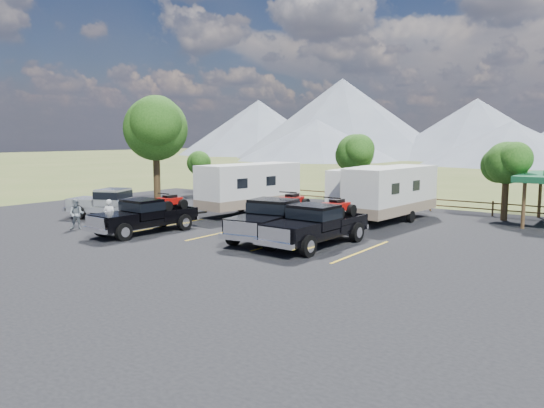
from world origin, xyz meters
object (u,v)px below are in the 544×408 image
Objects in this scene: tree_big_nw at (155,129)px; rig_right at (317,224)px; rig_left at (146,215)px; pickup_silver at (116,203)px; person_a at (110,216)px; rig_center at (276,217)px; trailer_left at (250,188)px; trailer_center at (365,191)px; trailer_right at (392,193)px; person_b at (77,214)px.

tree_big_nw is 17.67m from rig_right.
rig_left is 0.95× the size of pickup_silver.
rig_right is at bearing 170.76° from person_a.
person_a is at bearing -161.53° from rig_center.
pickup_silver is at bearing -177.13° from rig_right.
rig_left reaches higher than pickup_silver.
rig_center reaches higher than rig_right.
rig_left is 0.94× the size of rig_right.
trailer_left is 5.24× the size of person_a.
trailer_center is at bearing -149.59° from person_a.
rig_center is at bearing 25.33° from rig_left.
trailer_center is at bearing 31.68° from trailer_left.
trailer_center reaches higher than pickup_silver.
rig_right is at bearing -13.19° from rig_center.
trailer_left is 10.12m from person_a.
trailer_right reaches higher than rig_right.
tree_big_nw reaches higher than person_b.
trailer_center is (6.67, 3.21, -0.10)m from trailer_left.
trailer_right is at bearing 13.08° from tree_big_nw.
pickup_silver is 3.92m from person_b.
trailer_right is at bearing -25.96° from trailer_center.
rig_center is 9.40m from trailer_center.
trailer_right reaches higher than trailer_center.
tree_big_nw is 0.89× the size of trailer_center.
trailer_center reaches higher than rig_center.
tree_big_nw reaches higher than rig_right.
tree_big_nw is at bearing 138.27° from rig_left.
person_a is 2.54m from person_b.
pickup_silver is (-14.26, -0.13, -0.08)m from rig_right.
person_a is (-10.18, -12.40, -0.79)m from trailer_right.
tree_big_nw is 1.22× the size of pickup_silver.
pickup_silver is at bearing -69.49° from person_a.
trailer_right is at bearing 100.90° from pickup_silver.
trailer_right is 5.20× the size of person_a.
rig_right is 0.69× the size of trailer_left.
tree_big_nw is 11.42m from rig_left.
trailer_right is (2.13, -0.80, 0.09)m from trailer_center.
trailer_right reaches higher than rig_left.
trailer_center is at bearing 64.45° from rig_left.
rig_right reaches higher than person_a.
trailer_center is 17.11m from person_b.
rig_center is 11.14m from person_b.
person_b is (-3.90, -10.22, -0.87)m from trailer_left.
rig_center is 1.07× the size of pickup_silver.
trailer_left is at bearing 119.55° from pickup_silver.
person_b is (-12.70, -12.62, -0.86)m from trailer_right.
trailer_center is 1.38× the size of pickup_silver.
rig_left is 5.75m from pickup_silver.
person_a is at bearing -31.36° from person_b.
trailer_right is at bearing -157.61° from person_a.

